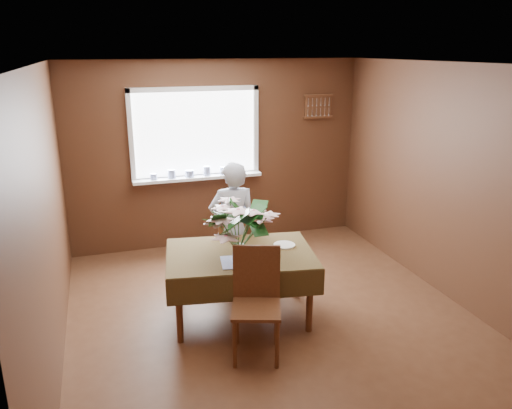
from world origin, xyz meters
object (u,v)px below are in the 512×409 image
object	(u,v)px
chair_far	(235,243)
seated_woman	(233,227)
flower_bouquet	(238,225)
dining_table	(240,260)
chair_near	(256,297)

from	to	relation	value
chair_far	seated_woman	xyz separation A→B (m)	(-0.04, -0.07, 0.22)
chair_far	flower_bouquet	world-z (taller)	flower_bouquet
dining_table	chair_near	distance (m)	0.63
chair_far	seated_woman	bearing A→B (deg)	63.31
dining_table	chair_far	world-z (taller)	chair_far
flower_bouquet	seated_woman	bearing A→B (deg)	78.53
dining_table	chair_near	world-z (taller)	chair_near
chair_near	flower_bouquet	bearing A→B (deg)	112.45
seated_woman	flower_bouquet	world-z (taller)	seated_woman
dining_table	chair_far	bearing A→B (deg)	87.54
dining_table	chair_near	bearing A→B (deg)	-84.13
dining_table	seated_woman	distance (m)	0.68
seated_woman	chair_far	bearing A→B (deg)	-120.87
chair_near	seated_woman	size ratio (longest dim) A/B	0.67
chair_far	seated_woman	world-z (taller)	seated_woman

